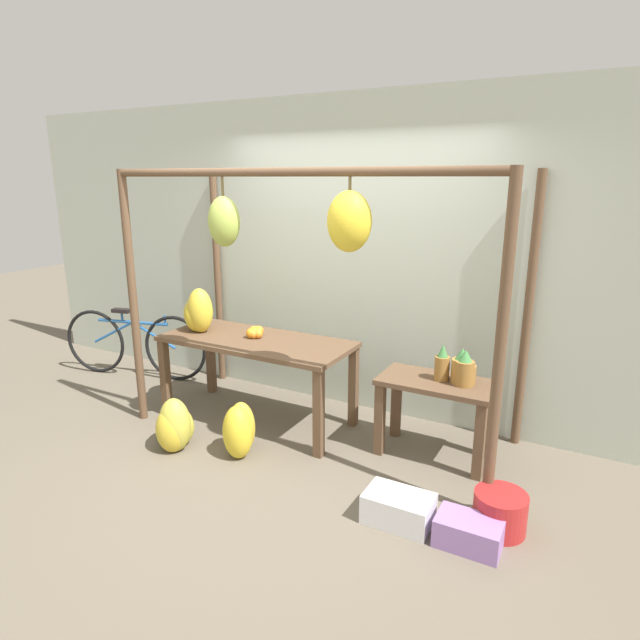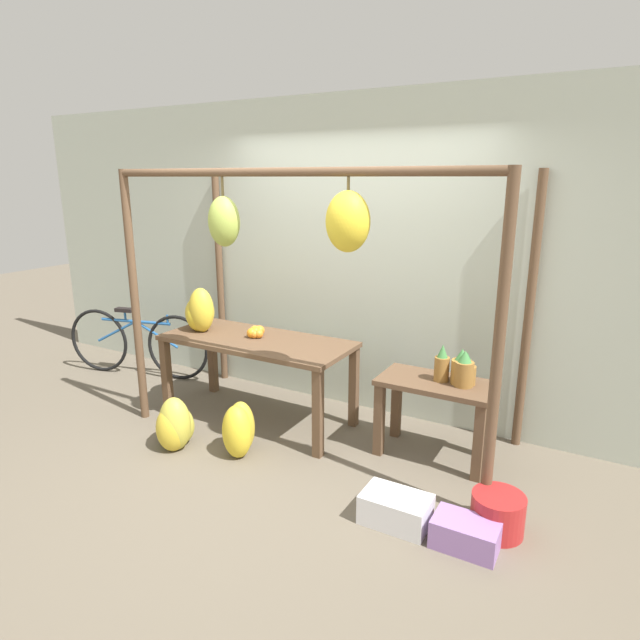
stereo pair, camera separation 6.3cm
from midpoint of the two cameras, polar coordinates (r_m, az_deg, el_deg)
ground_plane at (r=4.15m, az=-4.70°, el=-15.49°), size 20.00×20.00×0.00m
shop_wall_back at (r=4.84m, az=4.26°, el=6.61°), size 8.00×0.08×2.80m
stall_awning at (r=3.93m, az=-1.08°, el=6.87°), size 3.09×1.29×2.17m
display_table_main at (r=4.66m, az=-6.34°, el=-3.23°), size 1.67×0.72×0.76m
display_table_side at (r=4.19m, az=12.65°, el=-8.28°), size 0.86×0.46×0.62m
banana_pile_on_table at (r=4.92m, az=-12.31°, el=0.79°), size 0.34×0.36×0.40m
orange_pile at (r=4.68m, az=-6.47°, el=-1.28°), size 0.15×0.18×0.10m
pineapple_cluster at (r=4.08m, az=15.11°, el=-5.08°), size 0.30×0.19×0.28m
banana_pile_ground_left at (r=4.49m, az=-14.85°, el=-10.94°), size 0.43×0.47×0.44m
banana_pile_ground_right at (r=4.25m, az=-8.23°, el=-11.56°), size 0.33×0.39×0.43m
fruit_crate_white at (r=3.57m, az=8.62°, el=-19.32°), size 0.42×0.27×0.19m
blue_bucket at (r=3.63m, az=18.92°, el=-18.96°), size 0.32×0.32×0.25m
parked_bicycle at (r=6.10m, az=-18.63°, el=-2.30°), size 1.64×0.45×0.75m
fruit_crate_purple at (r=3.47m, az=15.80°, el=-21.11°), size 0.38×0.24×0.17m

